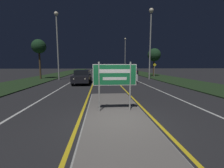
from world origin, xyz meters
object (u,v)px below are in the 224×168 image
object	(u,v)px
highway_sign	(115,77)
car_receding_1	(132,71)
car_approaching_0	(82,77)
car_receding_0	(127,75)
streetlight_left_near	(57,36)
warning_sign	(155,69)
streetlight_right_far	(125,51)
streetlight_right_near	(151,31)

from	to	relation	value
highway_sign	car_receding_1	world-z (taller)	highway_sign
car_approaching_0	car_receding_0	bearing A→B (deg)	18.04
highway_sign	streetlight_left_near	world-z (taller)	streetlight_left_near
highway_sign	warning_sign	bearing A→B (deg)	64.99
car_receding_1	highway_sign	bearing A→B (deg)	-103.54
streetlight_right_far	car_approaching_0	xyz separation A→B (m)	(-9.03, -25.54, -5.24)
streetlight_right_near	warning_sign	xyz separation A→B (m)	(1.87, 3.03, -5.29)
highway_sign	car_receding_1	xyz separation A→B (m)	(5.91, 24.53, -0.79)
highway_sign	car_receding_1	bearing A→B (deg)	76.46
streetlight_left_near	streetlight_right_far	world-z (taller)	streetlight_right_far
highway_sign	streetlight_left_near	bearing A→B (deg)	112.88
streetlight_right_near	car_receding_1	bearing A→B (deg)	93.07
car_approaching_0	warning_sign	size ratio (longest dim) A/B	2.01
highway_sign	streetlight_right_near	bearing A→B (deg)	66.48
streetlight_right_near	car_approaching_0	distance (m)	11.64
streetlight_right_near	car_receding_0	size ratio (longest dim) A/B	2.06
streetlight_left_near	warning_sign	xyz separation A→B (m)	(14.70, 2.65, -4.45)
streetlight_right_near	warning_sign	distance (m)	6.38
highway_sign	streetlight_right_far	xyz separation A→B (m)	(6.42, 36.08, 4.45)
streetlight_right_far	car_receding_1	world-z (taller)	streetlight_right_far
streetlight_left_near	car_approaching_0	distance (m)	7.87
streetlight_right_far	warning_sign	xyz separation A→B (m)	(1.89, -18.28, -4.55)
streetlight_left_near	streetlight_right_far	distance (m)	24.54
car_receding_1	streetlight_left_near	bearing A→B (deg)	-142.69
car_receding_1	warning_sign	size ratio (longest dim) A/B	1.92
car_receding_0	car_approaching_0	bearing A→B (deg)	-161.96
car_receding_1	streetlight_right_far	bearing A→B (deg)	87.47
highway_sign	warning_sign	xyz separation A→B (m)	(8.30, 17.80, -0.10)
streetlight_left_near	car_receding_0	bearing A→B (deg)	-17.61
warning_sign	highway_sign	bearing A→B (deg)	-115.01
streetlight_right_near	streetlight_right_far	world-z (taller)	streetlight_right_near
streetlight_right_far	warning_sign	bearing A→B (deg)	-84.10
streetlight_left_near	streetlight_right_near	size ratio (longest dim) A/B	0.93
warning_sign	streetlight_right_near	bearing A→B (deg)	-121.73
streetlight_right_near	car_approaching_0	xyz separation A→B (m)	(-9.04, -4.23, -5.98)
streetlight_right_far	car_receding_0	distance (m)	24.67
car_receding_1	warning_sign	distance (m)	7.18
car_approaching_0	warning_sign	xyz separation A→B (m)	(10.92, 7.26, 0.69)
highway_sign	streetlight_right_far	world-z (taller)	streetlight_right_far
highway_sign	car_approaching_0	size ratio (longest dim) A/B	0.46
car_receding_0	car_approaching_0	world-z (taller)	car_approaching_0
car_approaching_0	streetlight_right_near	bearing A→B (deg)	25.05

